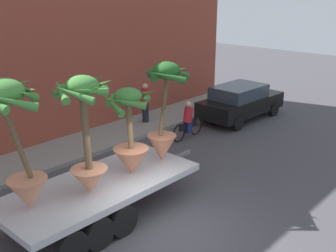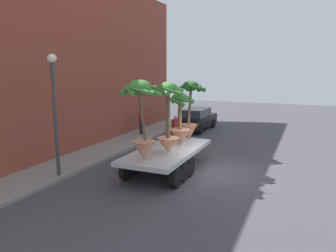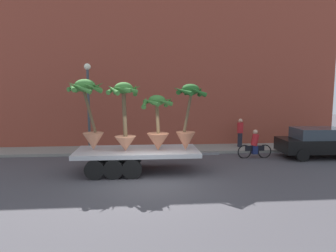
{
  "view_description": "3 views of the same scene",
  "coord_description": "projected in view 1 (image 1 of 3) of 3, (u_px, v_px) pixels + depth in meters",
  "views": [
    {
      "loc": [
        -6.48,
        -6.11,
        5.79
      ],
      "look_at": [
        2.64,
        2.19,
        1.59
      ],
      "focal_mm": 44.17,
      "sensor_mm": 36.0,
      "label": 1
    },
    {
      "loc": [
        -13.12,
        -3.82,
        4.44
      ],
      "look_at": [
        1.94,
        2.71,
        1.51
      ],
      "focal_mm": 34.96,
      "sensor_mm": 36.0,
      "label": 2
    },
    {
      "loc": [
        -0.33,
        -11.43,
        3.6
      ],
      "look_at": [
        0.88,
        2.68,
        1.88
      ],
      "focal_mm": 32.38,
      "sensor_mm": 36.0,
      "label": 3
    }
  ],
  "objects": [
    {
      "name": "potted_palm_rear",
      "position": [
        16.0,
        142.0,
        8.76
      ],
      "size": [
        1.67,
        1.66,
        3.06
      ],
      "color": "tan",
      "rests_on": "flatbed_trailer"
    },
    {
      "name": "potted_palm_middle",
      "position": [
        130.0,
        136.0,
        10.77
      ],
      "size": [
        1.38,
        1.36,
        2.38
      ],
      "color": "#C17251",
      "rests_on": "flatbed_trailer"
    },
    {
      "name": "flatbed_trailer",
      "position": [
        93.0,
        194.0,
        10.53
      ],
      "size": [
        6.31,
        2.38,
        0.98
      ],
      "color": "#B7BABF",
      "rests_on": "ground"
    },
    {
      "name": "potted_palm_extra",
      "position": [
        164.0,
        114.0,
        11.58
      ],
      "size": [
        1.51,
        1.46,
        2.85
      ],
      "color": "#C17251",
      "rests_on": "flatbed_trailer"
    },
    {
      "name": "ground_plane",
      "position": [
        162.0,
        230.0,
        10.3
      ],
      "size": [
        60.0,
        60.0,
        0.0
      ],
      "primitive_type": "plane",
      "color": "#423F44"
    },
    {
      "name": "potted_palm_front",
      "position": [
        86.0,
        135.0,
        9.64
      ],
      "size": [
        1.55,
        1.54,
        2.92
      ],
      "color": "tan",
      "rests_on": "flatbed_trailer"
    },
    {
      "name": "parked_car",
      "position": [
        240.0,
        101.0,
        18.68
      ],
      "size": [
        4.47,
        2.04,
        1.58
      ],
      "color": "black",
      "rests_on": "ground"
    },
    {
      "name": "cyclist",
      "position": [
        188.0,
        122.0,
        16.38
      ],
      "size": [
        1.84,
        0.35,
        1.54
      ],
      "color": "black",
      "rests_on": "ground"
    },
    {
      "name": "pedestrian_near_gate",
      "position": [
        145.0,
        102.0,
        17.76
      ],
      "size": [
        0.36,
        0.36,
        1.71
      ],
      "color": "black",
      "rests_on": "sidewalk"
    },
    {
      "name": "sidewalk",
      "position": [
        32.0,
        161.0,
        14.16
      ],
      "size": [
        24.0,
        2.2,
        0.15
      ],
      "primitive_type": "cube",
      "color": "gray",
      "rests_on": "ground"
    }
  ]
}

